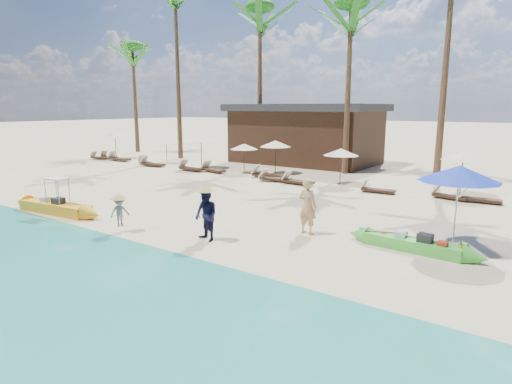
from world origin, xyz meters
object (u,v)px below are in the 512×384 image
Objects in this scene: green_canoe at (412,244)px; tourist at (308,207)px; yellow_canoe at (55,207)px; blue_umbrella at (459,173)px.

green_canoe is 3.38m from tourist.
yellow_canoe is at bearing -160.49° from green_canoe.
yellow_canoe is 14.45m from blue_umbrella.
blue_umbrella is (13.57, 4.54, 1.99)m from yellow_canoe.
green_canoe is 0.82× the size of yellow_canoe.
green_canoe is 13.15m from yellow_canoe.
yellow_canoe is 9.96m from tourist.
green_canoe is at bearing -167.82° from tourist.
blue_umbrella reaches higher than green_canoe.
tourist is at bearing -163.08° from blue_umbrella.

